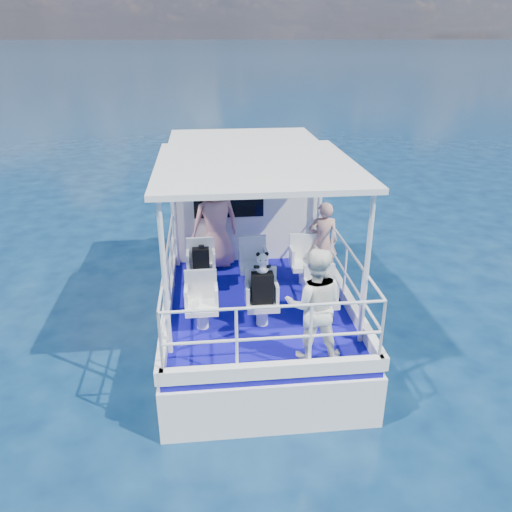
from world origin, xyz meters
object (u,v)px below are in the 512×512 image
Objects in this scene: passenger_stbd_aft at (314,305)px; panda at (262,263)px; backpack_center at (262,288)px; passenger_port_fwd at (215,222)px.

panda is at bearing -49.46° from passenger_stbd_aft.
passenger_stbd_aft is at bearing -57.75° from panda.
passenger_stbd_aft is 1.08m from backpack_center.
passenger_stbd_aft is (1.19, -3.09, -0.09)m from passenger_port_fwd.
passenger_stbd_aft is 3.35× the size of backpack_center.
panda is (-0.58, 0.91, 0.22)m from passenger_stbd_aft.
backpack_center is 1.46× the size of panda.
backpack_center is at bearing 88.97° from passenger_port_fwd.
passenger_port_fwd reaches higher than passenger_stbd_aft.
passenger_stbd_aft reaches higher than panda.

